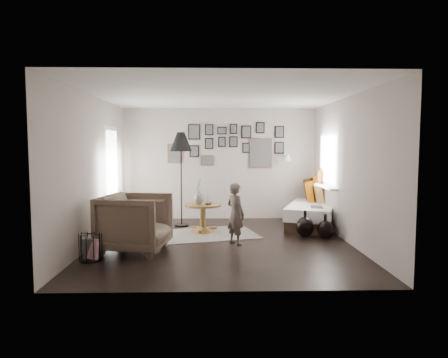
{
  "coord_description": "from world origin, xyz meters",
  "views": [
    {
      "loc": [
        -0.14,
        -7.0,
        1.72
      ],
      "look_at": [
        0.05,
        0.5,
        1.1
      ],
      "focal_mm": 32.0,
      "sensor_mm": 36.0,
      "label": 1
    }
  ],
  "objects_px": {
    "armchair": "(135,223)",
    "daybed": "(311,210)",
    "demijohn_small": "(325,229)",
    "magazine_basket": "(91,247)",
    "vase": "(199,196)",
    "demijohn_large": "(305,227)",
    "pedestal_table": "(203,219)",
    "floor_lamp": "(181,145)",
    "child": "(236,214)"
  },
  "relations": [
    {
      "from": "floor_lamp",
      "to": "demijohn_small",
      "type": "relative_size",
      "value": 4.35
    },
    {
      "from": "armchair",
      "to": "vase",
      "type": "bearing_deg",
      "value": -24.08
    },
    {
      "from": "vase",
      "to": "demijohn_small",
      "type": "relative_size",
      "value": 1.1
    },
    {
      "from": "pedestal_table",
      "to": "floor_lamp",
      "type": "xyz_separation_m",
      "value": [
        -0.48,
        0.62,
        1.48
      ]
    },
    {
      "from": "demijohn_large",
      "to": "child",
      "type": "height_order",
      "value": "child"
    },
    {
      "from": "floor_lamp",
      "to": "child",
      "type": "xyz_separation_m",
      "value": [
        1.08,
        -1.66,
        -1.19
      ]
    },
    {
      "from": "armchair",
      "to": "demijohn_small",
      "type": "xyz_separation_m",
      "value": [
        3.35,
        0.81,
        -0.3
      ]
    },
    {
      "from": "pedestal_table",
      "to": "daybed",
      "type": "height_order",
      "value": "daybed"
    },
    {
      "from": "armchair",
      "to": "demijohn_large",
      "type": "distance_m",
      "value": 3.16
    },
    {
      "from": "armchair",
      "to": "daybed",
      "type": "bearing_deg",
      "value": -47.73
    },
    {
      "from": "pedestal_table",
      "to": "child",
      "type": "bearing_deg",
      "value": -60.04
    },
    {
      "from": "armchair",
      "to": "child",
      "type": "relative_size",
      "value": 0.96
    },
    {
      "from": "vase",
      "to": "magazine_basket",
      "type": "distance_m",
      "value": 2.57
    },
    {
      "from": "vase",
      "to": "demijohn_large",
      "type": "distance_m",
      "value": 2.16
    },
    {
      "from": "magazine_basket",
      "to": "floor_lamp",
      "type": "bearing_deg",
      "value": 65.92
    },
    {
      "from": "armchair",
      "to": "demijohn_small",
      "type": "height_order",
      "value": "armchair"
    },
    {
      "from": "daybed",
      "to": "child",
      "type": "height_order",
      "value": "child"
    },
    {
      "from": "vase",
      "to": "magazine_basket",
      "type": "relative_size",
      "value": 1.2
    },
    {
      "from": "pedestal_table",
      "to": "armchair",
      "type": "bearing_deg",
      "value": -126.31
    },
    {
      "from": "vase",
      "to": "armchair",
      "type": "relative_size",
      "value": 0.49
    },
    {
      "from": "demijohn_small",
      "to": "magazine_basket",
      "type": "bearing_deg",
      "value": -161.34
    },
    {
      "from": "demijohn_small",
      "to": "armchair",
      "type": "bearing_deg",
      "value": -166.48
    },
    {
      "from": "pedestal_table",
      "to": "floor_lamp",
      "type": "distance_m",
      "value": 1.67
    },
    {
      "from": "daybed",
      "to": "floor_lamp",
      "type": "bearing_deg",
      "value": -157.31
    },
    {
      "from": "magazine_basket",
      "to": "demijohn_large",
      "type": "distance_m",
      "value": 3.86
    },
    {
      "from": "pedestal_table",
      "to": "vase",
      "type": "height_order",
      "value": "vase"
    },
    {
      "from": "armchair",
      "to": "child",
      "type": "bearing_deg",
      "value": -66.38
    },
    {
      "from": "vase",
      "to": "demijohn_small",
      "type": "xyz_separation_m",
      "value": [
        2.37,
        -0.66,
        -0.54
      ]
    },
    {
      "from": "floor_lamp",
      "to": "demijohn_large",
      "type": "bearing_deg",
      "value": -25.36
    },
    {
      "from": "daybed",
      "to": "floor_lamp",
      "type": "relative_size",
      "value": 1.13
    },
    {
      "from": "vase",
      "to": "daybed",
      "type": "height_order",
      "value": "vase"
    },
    {
      "from": "armchair",
      "to": "magazine_basket",
      "type": "relative_size",
      "value": 2.44
    },
    {
      "from": "demijohn_large",
      "to": "magazine_basket",
      "type": "bearing_deg",
      "value": -157.99
    },
    {
      "from": "floor_lamp",
      "to": "magazine_basket",
      "type": "distance_m",
      "value": 3.23
    },
    {
      "from": "floor_lamp",
      "to": "magazine_basket",
      "type": "xyz_separation_m",
      "value": [
        -1.16,
        -2.59,
        -1.53
      ]
    },
    {
      "from": "demijohn_small",
      "to": "floor_lamp",
      "type": "bearing_deg",
      "value": 155.42
    },
    {
      "from": "floor_lamp",
      "to": "demijohn_large",
      "type": "relative_size",
      "value": 3.96
    },
    {
      "from": "floor_lamp",
      "to": "demijohn_large",
      "type": "height_order",
      "value": "floor_lamp"
    },
    {
      "from": "magazine_basket",
      "to": "child",
      "type": "height_order",
      "value": "child"
    },
    {
      "from": "demijohn_large",
      "to": "demijohn_small",
      "type": "relative_size",
      "value": 1.1
    },
    {
      "from": "magazine_basket",
      "to": "pedestal_table",
      "type": "bearing_deg",
      "value": 50.26
    },
    {
      "from": "floor_lamp",
      "to": "magazine_basket",
      "type": "relative_size",
      "value": 4.72
    },
    {
      "from": "armchair",
      "to": "child",
      "type": "height_order",
      "value": "child"
    },
    {
      "from": "pedestal_table",
      "to": "vase",
      "type": "distance_m",
      "value": 0.47
    },
    {
      "from": "magazine_basket",
      "to": "demijohn_small",
      "type": "distance_m",
      "value": 4.14
    },
    {
      "from": "daybed",
      "to": "child",
      "type": "relative_size",
      "value": 2.1
    },
    {
      "from": "daybed",
      "to": "armchair",
      "type": "xyz_separation_m",
      "value": [
        -3.43,
        -2.18,
        0.15
      ]
    },
    {
      "from": "daybed",
      "to": "magazine_basket",
      "type": "height_order",
      "value": "daybed"
    },
    {
      "from": "demijohn_large",
      "to": "vase",
      "type": "bearing_deg",
      "value": 165.0
    },
    {
      "from": "daybed",
      "to": "magazine_basket",
      "type": "relative_size",
      "value": 5.34
    }
  ]
}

